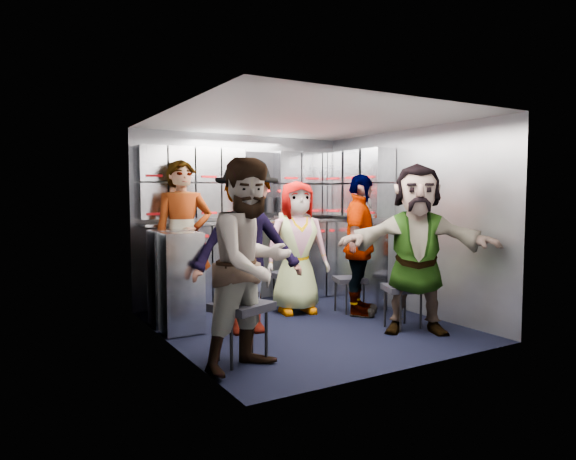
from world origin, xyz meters
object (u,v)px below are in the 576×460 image
attendant_arc_c (297,247)px  attendant_arc_d (360,245)px  jump_seat_center (289,276)px  jump_seat_mid_right (350,281)px  attendant_standing (183,240)px  jump_seat_near_left (242,310)px  jump_seat_near_right (403,290)px  attendant_arc_e (417,248)px  jump_seat_mid_left (240,294)px  attendant_arc_a (252,265)px  attendant_arc_b (248,246)px

attendant_arc_c → attendant_arc_d: bearing=-25.8°
jump_seat_center → jump_seat_mid_right: jump_seat_center is taller
attendant_standing → attendant_arc_c: bearing=-6.9°
jump_seat_near_left → jump_seat_near_right: 1.87m
attendant_arc_c → attendant_arc_e: bearing=-52.4°
attendant_arc_c → attendant_arc_e: size_ratio=0.91×
jump_seat_mid_right → attendant_arc_d: (0.00, -0.18, 0.44)m
attendant_arc_d → attendant_arc_e: 0.86m
jump_seat_mid_left → jump_seat_near_right: (1.43, -0.82, 0.03)m
jump_seat_mid_left → jump_seat_mid_right: bearing=1.5°
jump_seat_mid_right → attendant_arc_c: bearing=153.2°
jump_seat_near_left → jump_seat_near_right: jump_seat_near_left is taller
jump_seat_center → jump_seat_near_right: 1.43m
jump_seat_near_right → attendant_arc_e: bearing=-90.0°
attendant_arc_c → attendant_arc_e: (0.57, -1.31, 0.08)m
jump_seat_center → jump_seat_mid_right: bearing=-39.9°
jump_seat_mid_right → jump_seat_near_right: size_ratio=0.89×
attendant_arc_c → attendant_arc_e: attendant_arc_e is taller
jump_seat_mid_left → attendant_arc_d: 1.48m
attendant_arc_a → attendant_arc_c: 1.95m
jump_seat_near_right → attendant_arc_d: bearing=92.2°
attendant_arc_e → jump_seat_center: bearing=147.3°
attendant_standing → jump_seat_center: bearing=1.1°
jump_seat_mid_right → attendant_arc_a: 2.23m
attendant_standing → attendant_arc_c: size_ratio=1.15×
jump_seat_near_right → attendant_arc_b: size_ratio=0.28×
attendant_arc_e → attendant_arc_c: bearing=149.9°
attendant_arc_e → attendant_arc_a: bearing=-139.4°
jump_seat_center → jump_seat_near_right: jump_seat_center is taller
jump_seat_near_left → attendant_standing: 1.71m
attendant_arc_b → attendant_arc_e: (1.43, -0.82, -0.02)m
attendant_arc_d → jump_seat_center: bearing=87.0°
jump_seat_near_left → jump_seat_mid_left: jump_seat_near_left is taller
jump_seat_near_left → attendant_arc_a: size_ratio=0.32×
jump_seat_center → attendant_standing: size_ratio=0.26×
jump_seat_mid_right → attendant_arc_e: attendant_arc_e is taller
jump_seat_near_right → attendant_arc_d: size_ratio=0.30×
jump_seat_near_left → jump_seat_near_right: (1.87, 0.14, -0.05)m
jump_seat_near_right → jump_seat_mid_right: bearing=91.7°
jump_seat_near_left → attendant_standing: attendant_standing is taller
jump_seat_center → attendant_arc_a: (-1.30, -1.63, 0.43)m
jump_seat_near_left → jump_seat_center: 1.95m
attendant_arc_d → attendant_arc_c: bearing=96.4°
jump_seat_near_right → attendant_arc_a: attendant_arc_a is taller
attendant_standing → attendant_arc_d: (1.76, -0.84, -0.07)m
attendant_standing → attendant_arc_b: attendant_standing is taller
jump_seat_center → attendant_arc_d: bearing=-49.3°
jump_seat_mid_left → attendant_arc_c: bearing=19.9°
jump_seat_mid_left → attendant_standing: size_ratio=0.24×
attendant_arc_b → jump_seat_mid_left: bearing=99.3°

